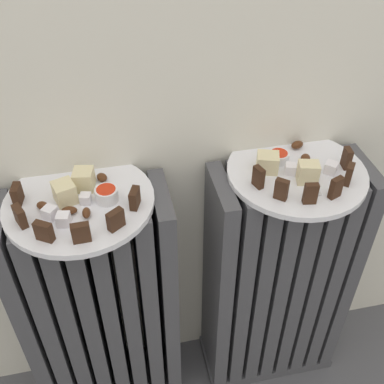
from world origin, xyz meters
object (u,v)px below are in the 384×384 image
(plate_left, at_px, (79,202))
(plate_right, at_px, (297,172))
(jam_bowl_right, at_px, (279,156))
(radiator_left, at_px, (102,313))
(radiator_right, at_px, (276,282))
(jam_bowl_left, at_px, (107,194))
(fork, at_px, (307,177))

(plate_left, distance_m, plate_right, 0.43)
(plate_left, xyz_separation_m, jam_bowl_right, (0.41, 0.04, 0.02))
(radiator_left, xyz_separation_m, jam_bowl_right, (0.41, 0.04, 0.37))
(radiator_left, xyz_separation_m, plate_left, (-0.00, 0.00, 0.35))
(radiator_right, height_order, plate_right, plate_right)
(jam_bowl_left, height_order, fork, jam_bowl_left)
(radiator_right, height_order, plate_left, plate_left)
(radiator_left, distance_m, jam_bowl_right, 0.55)
(plate_left, distance_m, fork, 0.45)
(radiator_left, distance_m, plate_left, 0.35)
(radiator_left, bearing_deg, plate_right, 0.00)
(plate_right, distance_m, jam_bowl_left, 0.38)
(plate_right, xyz_separation_m, fork, (0.01, -0.03, 0.01))
(radiator_left, bearing_deg, fork, -3.38)
(plate_left, relative_size, jam_bowl_left, 6.54)
(jam_bowl_left, height_order, jam_bowl_right, jam_bowl_left)
(jam_bowl_left, bearing_deg, jam_bowl_right, 8.18)
(jam_bowl_right, bearing_deg, radiator_left, -174.63)
(plate_left, xyz_separation_m, fork, (0.44, -0.03, 0.01))
(plate_right, xyz_separation_m, jam_bowl_left, (-0.38, -0.01, 0.02))
(jam_bowl_left, bearing_deg, fork, -1.98)
(fork, bearing_deg, plate_left, 176.62)
(jam_bowl_left, bearing_deg, plate_right, 1.91)
(jam_bowl_right, bearing_deg, jam_bowl_left, -171.82)
(jam_bowl_right, bearing_deg, plate_left, -174.63)
(plate_right, height_order, jam_bowl_right, jam_bowl_right)
(radiator_left, bearing_deg, plate_left, 116.57)
(fork, bearing_deg, radiator_left, 176.62)
(radiator_right, bearing_deg, fork, -68.65)
(plate_right, bearing_deg, jam_bowl_right, 124.45)
(jam_bowl_left, relative_size, fork, 0.43)
(radiator_right, xyz_separation_m, plate_left, (-0.43, 0.00, 0.35))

